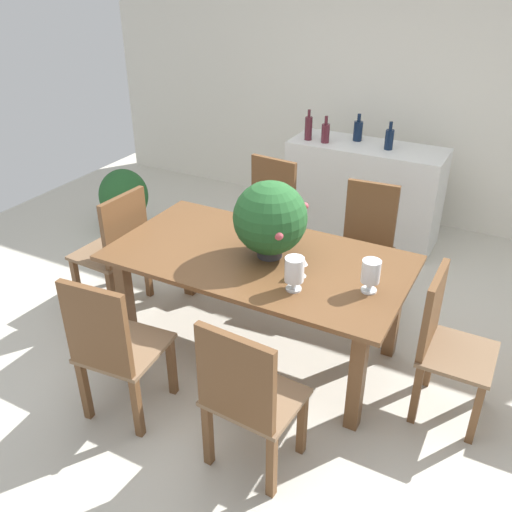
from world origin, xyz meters
The scene contains 19 objects.
ground_plane centered at (0.00, 0.00, 0.00)m, with size 7.04×7.04×0.00m, color beige.
back_wall centered at (0.00, 2.60, 1.30)m, with size 6.40×0.10×2.60m, color silver.
dining_table centered at (0.00, -0.09, 0.64)m, with size 1.91×1.02×0.75m.
chair_far_right centered at (0.42, 0.87, 0.52)m, with size 0.46×0.49×0.96m.
chair_near_right centered at (0.42, -1.03, 0.53)m, with size 0.49×0.43×0.95m.
chair_foot_end centered at (1.20, -0.09, 0.51)m, with size 0.41×0.44×0.92m.
chair_far_left centered at (-0.42, 0.87, 0.55)m, with size 0.48×0.47×1.01m.
chair_near_left centered at (-0.42, -1.04, 0.53)m, with size 0.48×0.49×0.97m.
chair_head_end centered at (-1.19, -0.09, 0.53)m, with size 0.47×0.50×0.95m.
flower_centerpiece centered at (0.06, -0.05, 1.01)m, with size 0.47×0.47×0.50m.
crystal_vase_left centered at (0.37, -0.34, 0.87)m, with size 0.11×0.11×0.21m.
crystal_vase_center_near centered at (0.75, -0.16, 0.87)m, with size 0.11×0.11×0.20m.
wine_glass centered at (0.34, -0.19, 0.85)m, with size 0.07×0.07×0.15m.
kitchen_counter centered at (0.06, 1.92, 0.46)m, with size 1.41×0.54×0.92m, color silver.
wine_bottle_tall centered at (-0.31, 1.82, 1.01)m, with size 0.07×0.07×0.24m.
wine_bottle_green centered at (-0.49, 1.82, 1.03)m, with size 0.07×0.07×0.28m.
wine_bottle_clear centered at (-0.07, 2.01, 1.02)m, with size 0.08×0.08×0.25m.
wine_bottle_amber centered at (0.25, 1.90, 1.02)m, with size 0.08×0.08×0.25m.
potted_plant_floor centered at (-2.02, 0.94, 0.35)m, with size 0.47×0.47×0.64m.
Camera 1 is at (1.43, -2.82, 2.46)m, focal length 38.59 mm.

